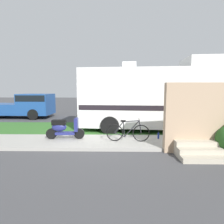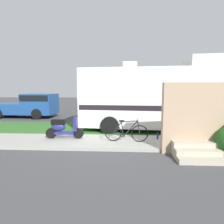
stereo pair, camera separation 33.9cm
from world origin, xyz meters
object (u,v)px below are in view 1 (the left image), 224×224
(scooter, at_px, (64,128))
(bottle_green, at_px, (158,136))
(bicycle, at_px, (128,132))
(motorhome_rv, at_px, (151,97))
(bottle_spare, at_px, (205,141))
(pickup_truck_near, at_px, (26,105))

(scooter, relative_size, bottle_green, 5.33)
(bicycle, bearing_deg, bottle_green, 18.22)
(motorhome_rv, distance_m, bicycle, 3.13)
(bottle_green, relative_size, bottle_spare, 1.08)
(motorhome_rv, relative_size, pickup_truck_near, 1.41)
(pickup_truck_near, bearing_deg, bicycle, -43.29)
(bicycle, height_order, bottle_green, bicycle)
(bicycle, bearing_deg, scooter, 173.02)
(bicycle, height_order, bottle_spare, bicycle)
(bicycle, xyz_separation_m, pickup_truck_near, (-7.33, 6.90, 0.47))
(motorhome_rv, relative_size, scooter, 4.51)
(bicycle, bearing_deg, motorhome_rv, 61.49)
(motorhome_rv, xyz_separation_m, pickup_truck_near, (-8.69, 4.39, -0.79))
(scooter, bearing_deg, bottle_green, 1.57)
(scooter, xyz_separation_m, bicycle, (2.63, -0.32, -0.08))
(bicycle, relative_size, bottle_green, 5.75)
(pickup_truck_near, relative_size, bottle_spare, 18.47)
(bottle_spare, bearing_deg, bicycle, 174.76)
(scooter, xyz_separation_m, pickup_truck_near, (-4.70, 6.58, 0.39))
(motorhome_rv, bearing_deg, bicycle, -118.51)
(motorhome_rv, height_order, bicycle, motorhome_rv)
(scooter, bearing_deg, motorhome_rv, 28.76)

